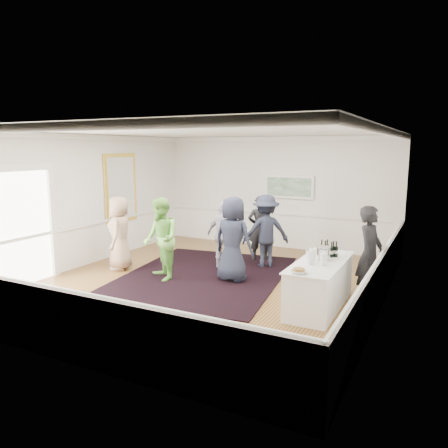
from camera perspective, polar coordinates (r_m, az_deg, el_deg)
The scene contains 23 objects.
floor at distance 9.50m, azimuth -1.83°, elevation -7.68°, with size 8.00×8.00×0.00m, color olive.
ceiling at distance 9.06m, azimuth -1.94°, elevation 11.99°, with size 7.00×8.00×0.02m, color white.
wall_left at distance 11.25m, azimuth -17.72°, elevation 2.96°, with size 0.02×8.00×3.20m, color white.
wall_right at distance 8.08m, azimuth 20.42°, elevation 0.24°, with size 0.02×8.00×3.20m, color white.
wall_back at distance 12.77m, azimuth 6.83°, elevation 4.13°, with size 7.00×0.02×3.20m, color white.
wall_front at distance 6.02m, azimuth -20.62°, elevation -2.92°, with size 7.00×0.02×3.20m, color white.
wainscoting at distance 9.36m, azimuth -1.85°, elevation -4.76°, with size 7.00×8.00×1.00m, color white, non-canonical shape.
mirror at distance 12.15m, azimuth -13.30°, elevation 4.59°, with size 0.05×1.25×1.85m.
doorway at distance 9.98m, azimuth -25.09°, elevation 0.60°, with size 0.10×1.78×2.56m.
landscape_painting at distance 12.57m, azimuth 8.48°, elevation 4.83°, with size 1.44×0.06×0.66m.
area_rug at distance 9.97m, azimuth -2.70°, elevation -6.76°, with size 3.44×4.51×0.02m, color black.
serving_table at distance 8.17m, azimuth 12.40°, elevation -7.70°, with size 0.81×2.12×0.86m.
bartender at distance 8.63m, azimuth 18.48°, elevation -3.75°, with size 0.66×0.43×1.82m, color black.
guest_tan at distance 10.65m, azimuth -13.49°, elevation -1.15°, with size 0.86×0.56×1.76m, color tan.
guest_green at distance 9.60m, azimuth -8.26°, elevation -1.98°, with size 0.88×0.69×1.82m, color #72BF4C.
guest_lilac at distance 10.43m, azimuth -0.04°, elevation -1.47°, with size 0.95×0.40×1.62m, color #B6AFC4.
guest_dark_a at distance 10.61m, azimuth 5.48°, elevation -0.93°, with size 1.14×0.66×1.76m, color #1E2233.
guest_dark_b at distance 11.21m, azimuth 4.68°, elevation -0.55°, with size 0.61×0.40×1.68m, color black.
guest_navy at distance 9.43m, azimuth 1.17°, elevation -2.00°, with size 0.90×0.59×1.85m, color #1E2233.
wine_bottles at distance 8.45m, azimuth 13.57°, elevation -3.06°, with size 0.35×0.24×0.31m.
juice_pitchers at distance 7.87m, azimuth 11.81°, elevation -4.21°, with size 0.36×0.35×0.24m.
ice_bucket at distance 8.17m, azimuth 12.84°, elevation -3.77°, with size 0.26×0.26×0.24m, color silver.
nut_bowl at distance 7.25m, azimuth 9.75°, elevation -6.05°, with size 0.26×0.26×0.08m.
Camera 1 is at (4.38, -7.93, 2.87)m, focal length 35.00 mm.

